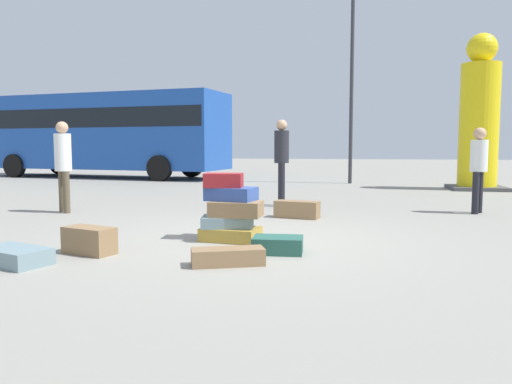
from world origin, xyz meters
TOP-DOWN VIEW (x-y plane):
  - ground_plane at (0.00, 0.00)m, footprint 80.00×80.00m
  - suitcase_tower at (-0.19, -0.03)m, footprint 0.81×0.66m
  - suitcase_brown_right_side at (-1.60, -1.14)m, footprint 0.67×0.47m
  - suitcase_teal_behind_tower at (0.53, -0.72)m, footprint 0.59×0.42m
  - suitcase_brown_upright_blue at (0.47, 2.13)m, footprint 0.80×0.44m
  - suitcase_brown_white_trunk at (0.09, -1.39)m, footprint 0.80×0.53m
  - suitcase_slate_left_side at (-2.11, -1.76)m, footprint 0.86×0.67m
  - person_bearded_onlooker at (3.65, 3.29)m, footprint 0.30×0.31m
  - person_tourist_with_camera at (-3.84, 2.05)m, footprint 0.30×0.30m
  - person_passerby_in_red at (-0.02, 3.77)m, footprint 0.30×0.33m
  - yellow_dummy_statue at (4.90, 8.58)m, footprint 1.47×1.47m
  - parked_bus at (-8.07, 11.83)m, footprint 10.09×3.97m
  - lamp_post at (1.40, 10.30)m, footprint 0.36×0.36m

SIDE VIEW (x-z plane):
  - ground_plane at x=0.00m, z-range 0.00..0.00m
  - suitcase_slate_left_side at x=-2.11m, z-range 0.00..0.17m
  - suitcase_brown_white_trunk at x=0.09m, z-range 0.00..0.18m
  - suitcase_teal_behind_tower at x=0.53m, z-range 0.00..0.19m
  - suitcase_brown_upright_blue at x=0.47m, z-range 0.00..0.29m
  - suitcase_brown_right_side at x=-1.60m, z-range 0.00..0.31m
  - suitcase_tower at x=-0.19m, z-range -0.06..0.82m
  - person_bearded_onlooker at x=3.65m, z-range 0.15..1.71m
  - person_tourist_with_camera at x=-3.84m, z-range 0.16..1.83m
  - person_passerby_in_red at x=-0.02m, z-range 0.17..1.93m
  - parked_bus at x=-8.07m, z-range 0.26..3.41m
  - yellow_dummy_statue at x=4.90m, z-range -0.23..4.08m
  - lamp_post at x=1.40m, z-range 0.97..7.83m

